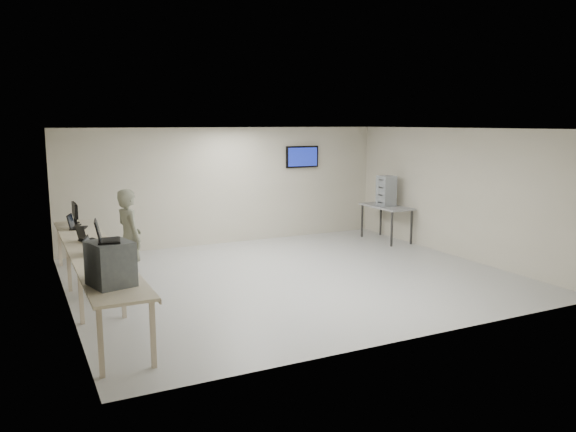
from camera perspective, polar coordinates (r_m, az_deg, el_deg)
name	(u,v)px	position (r m, az deg, el deg)	size (l,w,h in m)	color
room	(293,203)	(10.55, 0.50, 1.30)	(8.01, 7.01, 2.81)	#AEAEA7
workbench	(94,254)	(9.56, -19.15, -3.66)	(0.76, 6.00, 0.90)	beige
equipment_box	(111,263)	(7.34, -17.58, -4.62)	(0.47, 0.54, 0.56)	#596065
laptop_on_box	(104,236)	(7.26, -18.16, -1.97)	(0.35, 0.40, 0.28)	black
laptop_0	(109,270)	(7.84, -17.69, -5.28)	(0.33, 0.39, 0.29)	black
laptop_1	(93,250)	(9.19, -19.19, -3.23)	(0.40, 0.43, 0.29)	black
laptop_2	(86,237)	(10.19, -19.84, -2.05)	(0.40, 0.43, 0.29)	black
laptop_3	(75,225)	(11.48, -20.81, -0.87)	(0.41, 0.44, 0.29)	black
monitor_near	(76,212)	(11.86, -20.78, 0.38)	(0.20, 0.44, 0.44)	black
monitor_far	(74,211)	(12.13, -20.90, 0.52)	(0.19, 0.43, 0.42)	black
soldier	(130,239)	(10.28, -15.80, -2.25)	(0.65, 0.42, 1.77)	#5A604A
side_table	(386,209)	(14.11, 9.97, 0.73)	(0.68, 1.46, 0.88)	gray
storage_bins	(386,191)	(14.04, 9.95, 2.53)	(0.35, 0.39, 0.75)	#8C949A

